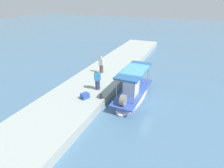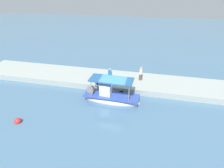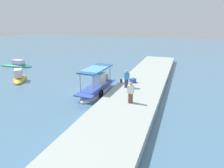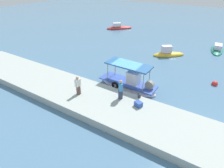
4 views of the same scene
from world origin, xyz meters
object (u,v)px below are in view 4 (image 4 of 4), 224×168
Objects in this scene: fisherman_near_bollard at (121,90)px; moored_boat_mid at (217,49)px; main_fishing_boat at (128,84)px; marker_buoy at (215,84)px; mooring_bollard at (139,96)px; cargo_crate at (138,104)px; moored_boat_far at (168,54)px; moored_boat_near at (119,28)px; fisherman_by_crate at (78,86)px.

moored_boat_mid is (5.26, 18.84, -1.26)m from fisherman_near_bollard.
moored_boat_mid is at bearing 69.69° from main_fishing_boat.
main_fishing_boat is 9.94× the size of marker_buoy.
mooring_bollard is 8.56m from marker_buoy.
mooring_bollard is 0.06× the size of moored_boat_mid.
mooring_bollard is (1.96, -1.84, 0.39)m from main_fishing_boat.
marker_buoy is (6.29, 7.81, -1.30)m from fisherman_near_bollard.
moored_boat_mid is at bearing 95.35° from marker_buoy.
cargo_crate is at bearing -100.58° from moored_boat_mid.
main_fishing_boat is 1.41× the size of moored_boat_far.
main_fishing_boat reaches higher than cargo_crate.
marker_buoy is 0.11× the size of moored_boat_mid.
moored_boat_mid is at bearing 77.45° from mooring_bollard.
moored_boat_far is at bearing -132.32° from moored_boat_mid.
fisherman_near_bollard reaches higher than cargo_crate.
moored_boat_near is 18.43m from moored_boat_mid.
moored_boat_far is at bearing 96.26° from mooring_bollard.
fisherman_near_bollard reaches higher than mooring_bollard.
cargo_crate is 26.53m from moored_boat_near.
fisherman_by_crate reaches higher than moored_boat_mid.
cargo_crate is 0.12× the size of moored_boat_near.
mooring_bollard is 18.37m from moored_boat_mid.
moored_boat_near is (-19.20, 14.13, 0.12)m from marker_buoy.
main_fishing_boat is 1.05× the size of moored_boat_mid.
moored_boat_mid is at bearing 79.42° from cargo_crate.
main_fishing_boat reaches higher than moored_boat_far.
moored_boat_near is at bearing 120.47° from fisherman_near_bollard.
moored_boat_far reaches higher than moored_boat_near.
main_fishing_boat is 4.95m from fisherman_by_crate.
moored_boat_mid is (-1.03, 11.03, 0.04)m from marker_buoy.
marker_buoy is 0.12× the size of moored_boat_near.
mooring_bollard is at bearing 35.80° from fisherman_near_bollard.
fisherman_near_bollard reaches higher than moored_boat_mid.
moored_boat_far reaches higher than mooring_bollard.
fisherman_by_crate reaches higher than mooring_bollard.
cargo_crate is at bearing 12.38° from fisherman_by_crate.
cargo_crate is 0.10× the size of moored_boat_mid.
moored_boat_near reaches higher than mooring_bollard.
moored_boat_near reaches higher than cargo_crate.
moored_boat_far is at bearing 97.61° from cargo_crate.
fisherman_by_crate is 0.40× the size of moored_boat_far.
moored_boat_far reaches higher than cargo_crate.
main_fishing_boat is 16.47× the size of mooring_bollard.
mooring_bollard is at bearing -83.74° from moored_boat_far.
fisherman_by_crate is 2.84× the size of marker_buoy.
moored_boat_mid is (3.55, 19.03, -0.69)m from cargo_crate.
marker_buoy is 11.07m from moored_boat_mid.
marker_buoy is at bearing -39.27° from moored_boat_far.
cargo_crate is at bearing -68.43° from mooring_bollard.
fisherman_by_crate is at bearing -167.62° from cargo_crate.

